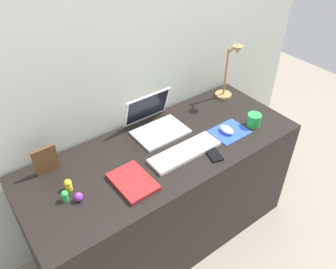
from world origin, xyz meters
TOP-DOWN VIEW (x-y plane):
  - ground_plane at (0.00, 0.00)m, footprint 6.00×6.00m
  - back_wall at (0.00, 0.36)m, footprint 2.78×0.05m
  - desk at (0.00, 0.00)m, footprint 1.58×0.63m
  - laptop at (0.07, 0.19)m, footprint 0.30×0.27m
  - keyboard at (0.07, -0.10)m, footprint 0.41×0.13m
  - mousepad at (0.40, -0.10)m, footprint 0.21×0.17m
  - mouse at (0.38, -0.10)m, footprint 0.06×0.10m
  - cell_phone at (0.19, -0.19)m, footprint 0.10×0.14m
  - desk_lamp at (0.65, 0.18)m, footprint 0.11×0.16m
  - notebook_pad at (-0.27, -0.11)m, footprint 0.18×0.24m
  - picture_frame at (-0.57, 0.21)m, footprint 0.12×0.02m
  - coffee_mug at (0.56, -0.14)m, footprint 0.08×0.08m
  - toy_figurine_yellow at (-0.54, 0.03)m, footprint 0.04×0.04m
  - toy_figurine_purple at (-0.53, -0.06)m, footprint 0.04×0.04m
  - toy_figurine_green at (-0.58, -0.02)m, footprint 0.03×0.03m

SIDE VIEW (x-z plane):
  - ground_plane at x=0.00m, z-range 0.00..0.00m
  - desk at x=0.00m, z-range 0.00..0.74m
  - mousepad at x=0.40m, z-range 0.74..0.74m
  - cell_phone at x=0.19m, z-range 0.74..0.75m
  - keyboard at x=0.07m, z-range 0.74..0.76m
  - notebook_pad at x=-0.27m, z-range 0.74..0.76m
  - mouse at x=0.38m, z-range 0.74..0.78m
  - toy_figurine_purple at x=-0.53m, z-range 0.74..0.79m
  - toy_figurine_green at x=-0.58m, z-range 0.74..0.80m
  - toy_figurine_yellow at x=-0.54m, z-range 0.74..0.80m
  - coffee_mug at x=0.56m, z-range 0.74..0.82m
  - laptop at x=0.07m, z-range 0.69..0.90m
  - picture_frame at x=-0.57m, z-range 0.74..0.89m
  - back_wall at x=0.00m, z-range 0.00..1.67m
  - desk_lamp at x=0.65m, z-range 0.73..1.12m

